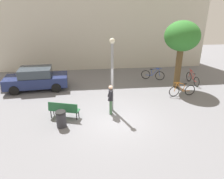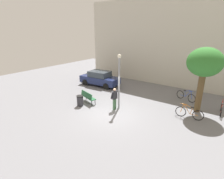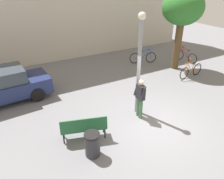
% 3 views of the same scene
% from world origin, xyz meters
% --- Properties ---
extents(ground_plane, '(36.00, 36.00, 0.00)m').
position_xyz_m(ground_plane, '(0.00, 0.00, 0.00)').
color(ground_plane, slate).
extents(building_facade, '(18.19, 2.00, 8.83)m').
position_xyz_m(building_facade, '(0.00, 9.70, 4.42)').
color(building_facade, beige).
rests_on(building_facade, ground_plane).
extents(lamppost, '(0.28, 0.28, 4.08)m').
position_xyz_m(lamppost, '(-0.06, 0.98, 2.37)').
color(lamppost, gray).
rests_on(lamppost, ground_plane).
extents(person_by_lamppost, '(0.31, 0.61, 1.67)m').
position_xyz_m(person_by_lamppost, '(-0.18, 0.60, 0.97)').
color(person_by_lamppost, '#47704C').
rests_on(person_by_lamppost, ground_plane).
extents(park_bench, '(1.67, 0.91, 0.92)m').
position_xyz_m(park_bench, '(-2.69, 0.37, 0.55)').
color(park_bench, '#236038').
rests_on(park_bench, ground_plane).
extents(plaza_tree, '(2.33, 2.33, 4.62)m').
position_xyz_m(plaza_tree, '(4.89, 3.90, 3.53)').
color(plaza_tree, brown).
rests_on(plaza_tree, ground_plane).
extents(bicycle_orange, '(1.81, 0.18, 0.97)m').
position_xyz_m(bicycle_orange, '(4.68, 2.41, 0.38)').
color(bicycle_orange, black).
rests_on(bicycle_orange, ground_plane).
extents(bicycle_red, '(0.18, 1.81, 0.97)m').
position_xyz_m(bicycle_red, '(6.35, 4.43, 0.38)').
color(bicycle_red, black).
rests_on(bicycle_red, ground_plane).
extents(bicycle_blue, '(1.71, 0.70, 0.97)m').
position_xyz_m(bicycle_blue, '(3.65, 5.59, 0.38)').
color(bicycle_blue, black).
rests_on(bicycle_blue, ground_plane).
extents(parked_car_navy, '(4.31, 2.05, 1.55)m').
position_xyz_m(parked_car_navy, '(-4.95, 4.60, 0.77)').
color(parked_car_navy, navy).
rests_on(parked_car_navy, ground_plane).
extents(trash_bin, '(0.51, 0.51, 0.84)m').
position_xyz_m(trash_bin, '(-2.74, -0.45, 0.43)').
color(trash_bin, '#2D2D33').
rests_on(trash_bin, ground_plane).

